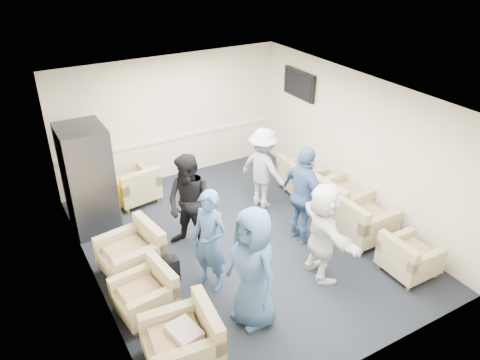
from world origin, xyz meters
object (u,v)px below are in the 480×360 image
armchair_left_near (186,343)px  vending_machine (88,179)px  armchair_right_midnear (361,222)px  armchair_right_far (299,177)px  armchair_left_far (135,254)px  person_mid_right (304,196)px  person_front_right (323,232)px  person_mid_left (210,241)px  person_front_left (253,268)px  armchair_left_mid (148,295)px  armchair_corner (135,187)px  person_back_left (190,204)px  armchair_right_midfar (339,201)px  armchair_right_near (407,258)px  person_back_right (263,169)px

armchair_left_near → vending_machine: size_ratio=0.49×
armchair_right_midnear → armchair_right_far: size_ratio=1.06×
armchair_left_far → person_mid_right: bearing=69.2°
armchair_left_far → person_front_right: person_front_right is taller
armchair_right_far → person_front_right: bearing=156.3°
armchair_right_midnear → person_mid_left: bearing=84.9°
person_front_left → person_mid_left: (-0.18, 0.95, -0.08)m
armchair_left_mid → armchair_left_far: bearing=165.2°
armchair_left_near → armchair_corner: size_ratio=1.01×
armchair_left_near → person_back_left: bearing=159.7°
person_front_right → armchair_right_midfar: bearing=-38.7°
armchair_right_far → person_mid_left: person_mid_left is taller
armchair_corner → person_front_right: 4.12m
armchair_left_mid → armchair_right_midfar: size_ratio=0.83×
armchair_left_mid → person_mid_left: size_ratio=0.51×
armchair_left_mid → person_mid_left: bearing=86.6°
armchair_right_near → person_back_left: 3.62m
armchair_left_far → person_back_left: 1.20m
person_front_left → armchair_right_midfar: bearing=110.2°
person_front_left → person_mid_right: (1.76, 1.23, -0.01)m
armchair_right_far → person_mid_right: size_ratio=0.47×
armchair_right_far → vending_machine: size_ratio=0.43×
armchair_left_near → armchair_right_midnear: size_ratio=1.06×
vending_machine → person_front_right: 4.24m
vending_machine → armchair_corner: bearing=25.3°
armchair_left_mid → person_mid_right: size_ratio=0.47×
armchair_right_midnear → armchair_right_far: armchair_right_midnear is taller
armchair_right_midfar → vending_machine: bearing=57.6°
armchair_right_near → armchair_right_midnear: bearing=-0.4°
armchair_left_near → person_mid_right: size_ratio=0.53×
armchair_right_midnear → armchair_corner: size_ratio=0.95×
armchair_left_mid → armchair_right_far: armchair_right_far is taller
armchair_right_far → person_mid_right: 1.91m
person_back_right → armchair_right_midfar: bearing=-158.6°
armchair_left_near → armchair_left_mid: armchair_left_near is taller
armchair_left_near → person_front_left: bearing=108.0°
person_mid_right → person_front_right: bearing=158.7°
armchair_corner → person_mid_left: (0.19, -3.01, 0.50)m
armchair_right_midnear → person_back_left: (-2.70, 1.26, 0.52)m
armchair_right_midnear → person_mid_left: person_mid_left is taller
armchair_right_midnear → person_mid_left: 2.90m
person_mid_right → armchair_right_near: bearing=-153.1°
person_back_left → person_front_right: (1.47, -1.68, -0.05)m
armchair_left_near → person_back_right: (2.92, 2.82, 0.47)m
armchair_corner → armchair_left_near: bearing=71.1°
person_mid_left → person_back_left: size_ratio=0.95×
person_mid_left → person_front_right: size_ratio=1.00×
armchair_left_mid → person_back_right: bearing=112.2°
armchair_left_far → person_front_left: 2.21m
armchair_left_far → vending_machine: size_ratio=0.50×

